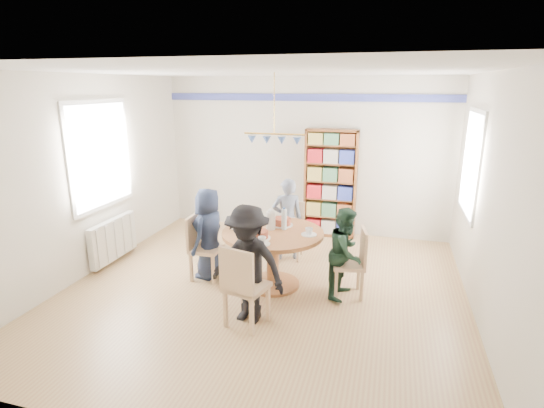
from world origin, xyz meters
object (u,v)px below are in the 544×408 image
(dining_table, at_px, (273,246))
(person_right, at_px, (346,253))
(chair_near, at_px, (243,284))
(person_far, at_px, (287,219))
(radiator, at_px, (113,239))
(bookshelf, at_px, (330,185))
(chair_left, at_px, (201,244))
(chair_right, at_px, (354,259))
(person_near, at_px, (248,264))
(chair_far, at_px, (291,227))
(person_left, at_px, (209,233))

(dining_table, xyz_separation_m, person_right, (0.94, -0.02, 0.01))
(dining_table, bearing_deg, chair_near, -91.99)
(chair_near, distance_m, person_far, 2.00)
(person_right, xyz_separation_m, person_far, (-0.98, 0.96, 0.05))
(radiator, bearing_deg, bookshelf, 35.06)
(chair_left, relative_size, chair_right, 1.01)
(radiator, height_order, chair_near, chair_near)
(person_right, distance_m, person_near, 1.30)
(chair_right, bearing_deg, chair_far, 135.66)
(chair_far, relative_size, person_left, 0.68)
(dining_table, relative_size, person_left, 1.05)
(dining_table, distance_m, chair_far, 1.05)
(radiator, height_order, person_right, person_right)
(chair_right, xyz_separation_m, person_far, (-1.08, 0.91, 0.15))
(chair_right, distance_m, person_left, 1.96)
(chair_near, height_order, person_far, person_far)
(person_right, bearing_deg, chair_right, -55.61)
(chair_left, height_order, chair_far, chair_left)
(chair_near, relative_size, person_near, 0.70)
(dining_table, distance_m, person_right, 0.94)
(chair_far, distance_m, person_near, 1.95)
(chair_left, distance_m, person_left, 0.18)
(person_near, bearing_deg, person_right, 51.60)
(chair_left, height_order, chair_near, chair_near)
(radiator, bearing_deg, dining_table, -2.66)
(dining_table, height_order, chair_near, chair_near)
(bookshelf, bearing_deg, chair_near, -98.05)
(chair_left, xyz_separation_m, person_right, (1.94, 0.00, 0.09))
(bookshelf, bearing_deg, dining_table, -100.96)
(chair_far, bearing_deg, person_left, -131.97)
(radiator, bearing_deg, person_near, -22.31)
(chair_left, distance_m, chair_right, 2.05)
(chair_left, relative_size, bookshelf, 0.47)
(radiator, distance_m, dining_table, 2.50)
(person_far, height_order, person_near, person_near)
(chair_near, bearing_deg, bookshelf, 81.95)
(dining_table, distance_m, bookshelf, 2.22)
(radiator, distance_m, person_right, 3.43)
(person_right, distance_m, person_far, 1.37)
(chair_left, xyz_separation_m, bookshelf, (1.42, 2.18, 0.43))
(person_far, bearing_deg, person_right, 113.91)
(chair_far, bearing_deg, chair_near, -90.78)
(dining_table, relative_size, person_near, 0.97)
(chair_left, xyz_separation_m, chair_far, (1.00, 1.07, -0.02))
(radiator, height_order, chair_far, chair_far)
(chair_right, height_order, bookshelf, bookshelf)
(person_left, height_order, person_far, person_far)
(person_far, bearing_deg, person_left, 24.13)
(radiator, relative_size, chair_right, 1.15)
(person_left, xyz_separation_m, person_near, (0.88, -0.94, 0.05))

